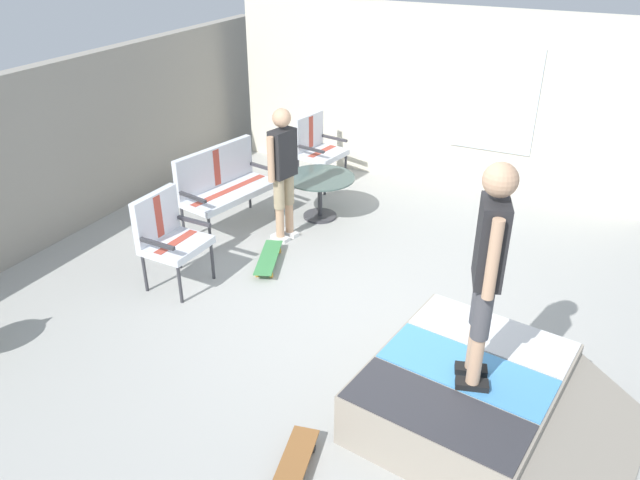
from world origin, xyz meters
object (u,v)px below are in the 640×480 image
at_px(patio_chair_by_wall, 167,232).
at_px(patio_table, 320,189).
at_px(patio_chair_near_house, 316,144).
at_px(person_skater, 488,263).
at_px(skateboard_by_bench, 269,258).
at_px(person_watching, 283,166).
at_px(skateboard_spare, 292,470).
at_px(skate_ramp, 467,393).
at_px(patio_bench, 223,181).

xyz_separation_m(patio_chair_by_wall, patio_table, (2.17, -0.71, -0.21)).
xyz_separation_m(patio_chair_near_house, person_skater, (-3.88, -3.27, 0.87)).
bearing_deg(skateboard_by_bench, patio_chair_by_wall, 136.85).
height_order(person_watching, skateboard_spare, person_watching).
bearing_deg(patio_chair_near_house, skateboard_spare, -154.92).
relative_size(person_skater, skateboard_by_bench, 2.10).
bearing_deg(skateboard_spare, patio_chair_by_wall, 54.46).
bearing_deg(skateboard_by_bench, skate_ramp, -117.69).
relative_size(patio_chair_by_wall, patio_table, 1.13).
relative_size(patio_bench, skateboard_spare, 1.62).
height_order(patio_bench, skateboard_spare, patio_bench).
relative_size(patio_bench, skateboard_by_bench, 1.63).
xyz_separation_m(skate_ramp, skateboard_spare, (-1.15, 0.93, -0.15)).
relative_size(patio_chair_near_house, person_skater, 0.59).
distance_m(skateboard_by_bench, skateboard_spare, 3.05).
distance_m(patio_table, person_watching, 0.90).
bearing_deg(patio_chair_by_wall, person_watching, -21.69).
bearing_deg(patio_chair_near_house, patio_chair_by_wall, 177.59).
bearing_deg(person_watching, patio_chair_by_wall, 158.31).
xyz_separation_m(skate_ramp, person_skater, (-0.11, -0.03, 1.24)).
bearing_deg(skateboard_spare, patio_table, 23.86).
distance_m(patio_bench, skateboard_spare, 4.19).
bearing_deg(patio_table, skateboard_spare, -156.14).
bearing_deg(person_skater, patio_bench, 60.11).
distance_m(patio_table, skateboard_by_bench, 1.42).
distance_m(patio_chair_near_house, person_skater, 5.14).
distance_m(patio_bench, skateboard_by_bench, 1.30).
bearing_deg(person_skater, person_watching, 52.62).
bearing_deg(patio_table, patio_chair_by_wall, 161.93).
bearing_deg(skate_ramp, skateboard_spare, 141.18).
bearing_deg(patio_chair_near_house, skate_ramp, -139.37).
bearing_deg(patio_table, person_watching, 169.82).
bearing_deg(person_watching, skateboard_spare, -149.86).
height_order(patio_chair_by_wall, skateboard_by_bench, patio_chair_by_wall).
xyz_separation_m(skate_ramp, patio_table, (2.76, 2.66, 0.17)).
xyz_separation_m(person_watching, skateboard_spare, (-3.20, -1.86, -0.86)).
relative_size(patio_bench, person_watching, 0.82).
bearing_deg(patio_bench, person_skater, -119.89).
xyz_separation_m(patio_chair_near_house, patio_table, (-1.01, -0.57, -0.21)).
distance_m(patio_chair_near_house, patio_table, 1.18).
height_order(patio_chair_near_house, person_skater, person_skater).
height_order(patio_chair_by_wall, person_watching, person_watching).
bearing_deg(person_skater, skateboard_spare, 137.32).
distance_m(skate_ramp, patio_bench, 4.17).
relative_size(patio_chair_near_house, person_watching, 0.63).
height_order(skate_ramp, patio_bench, patio_bench).
height_order(person_watching, skateboard_by_bench, person_watching).
bearing_deg(patio_chair_near_house, person_skater, -139.89).
xyz_separation_m(patio_table, skateboard_by_bench, (-1.38, -0.03, -0.32)).
bearing_deg(skateboard_by_bench, patio_chair_near_house, 14.25).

